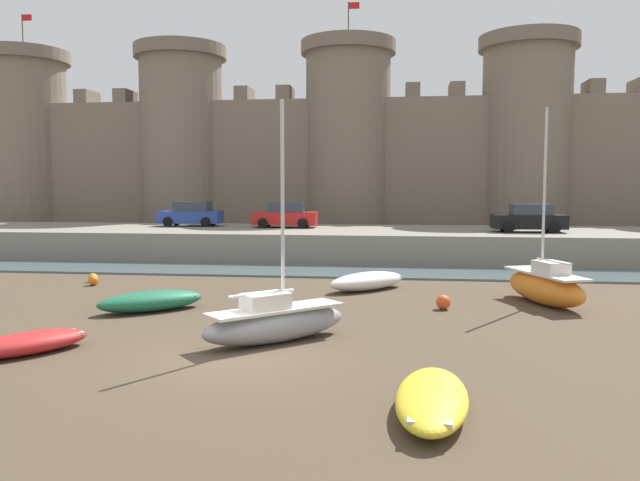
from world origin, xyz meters
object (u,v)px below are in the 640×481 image
Objects in this scene: car_quay_west at (285,215)px; rowboat_near_channel_left at (29,342)px; sailboat_foreground_left at (276,321)px; rowboat_midflat_right at (367,281)px; rowboat_foreground_centre at (151,301)px; sailboat_midflat_centre at (545,286)px; car_quay_centre_east at (191,214)px; mooring_buoy_near_channel at (443,302)px; mooring_buoy_near_shore at (93,278)px; car_quay_centre_west at (529,219)px; rowboat_near_channel_right at (432,398)px; mooring_buoy_off_centre at (93,280)px.

rowboat_near_channel_left is at bearing -95.03° from car_quay_west.
rowboat_midflat_right is at bearing 77.08° from sailboat_foreground_left.
sailboat_foreground_left reaches higher than rowboat_foreground_centre.
sailboat_midflat_centre is 1.73× the size of car_quay_centre_east.
car_quay_centre_east is (-15.32, 18.04, 2.20)m from mooring_buoy_near_channel.
sailboat_midflat_centre reaches higher than car_quay_centre_east.
car_quay_west is (-12.58, 15.96, 1.77)m from sailboat_midflat_centre.
mooring_buoy_near_shore is (-12.42, 0.61, -0.19)m from rowboat_midflat_right.
car_quay_centre_west is (16.86, 22.45, 2.16)m from rowboat_near_channel_left.
sailboat_foreground_left is 14.16m from mooring_buoy_near_shore.
rowboat_foreground_centre is 19.14m from car_quay_west.
rowboat_foreground_centre is 8.97m from rowboat_midflat_right.
car_quay_centre_west is (15.92, 16.76, 2.09)m from rowboat_foreground_centre.
rowboat_near_channel_right is (-4.66, -11.70, -0.39)m from sailboat_midflat_centre.
car_quay_west is (1.23, 18.98, 2.09)m from rowboat_foreground_centre.
sailboat_foreground_left is 25.58m from car_quay_centre_east.
mooring_buoy_near_channel is at bearing -63.12° from car_quay_west.
rowboat_midflat_right is at bearing 36.67° from rowboat_foreground_centre.
rowboat_near_channel_right is at bearing -82.10° from rowboat_midflat_right.
rowboat_midflat_right reaches higher than mooring_buoy_near_shore.
car_quay_west is (-5.97, 13.62, 2.07)m from rowboat_midflat_right.
rowboat_near_channel_right reaches higher than rowboat_near_channel_left.
rowboat_foreground_centre is 0.55× the size of sailboat_foreground_left.
mooring_buoy_near_channel is 19.64m from car_quay_west.
car_quay_west is (-3.89, 22.67, 1.87)m from sailboat_foreground_left.
rowboat_midflat_right is (2.07, 9.05, -0.19)m from sailboat_foreground_left.
car_quay_west is 14.86m from car_quay_centre_west.
sailboat_foreground_left reaches higher than rowboat_midflat_right.
rowboat_near_channel_left is at bearing -146.56° from mooring_buoy_near_channel.
car_quay_centre_east is (-5.26, 19.62, 2.09)m from rowboat_foreground_centre.
rowboat_near_channel_left is 11.39m from mooring_buoy_off_centre.
sailboat_midflat_centre is 25.34m from car_quay_centre_east.
rowboat_foreground_centre is 12.61m from rowboat_near_channel_right.
sailboat_midflat_centre is at bearing 12.33° from rowboat_foreground_centre.
mooring_buoy_near_shore is at bearing 134.41° from rowboat_near_channel_right.
mooring_buoy_off_centre is at bearing -178.54° from rowboat_midflat_right.
sailboat_midflat_centre reaches higher than rowboat_near_channel_left.
mooring_buoy_near_shore is 0.10× the size of car_quay_centre_east.
car_quay_centre_east reaches higher than rowboat_foreground_centre.
car_quay_west and car_quay_centre_west have the same top height.
car_quay_centre_west reaches higher than mooring_buoy_near_channel.
rowboat_midflat_right is 9.24× the size of mooring_buoy_near_shore.
sailboat_foreground_left is 7.22m from mooring_buoy_near_channel.
car_quay_west is 1.00× the size of car_quay_centre_west.
rowboat_near_channel_right is 0.91× the size of car_quay_centre_east.
car_quay_centre_east is at bearing 131.15° from rowboat_midflat_right.
car_quay_centre_west is at bearing 29.56° from mooring_buoy_off_centre.
sailboat_foreground_left is 16.71× the size of mooring_buoy_near_shore.
car_quay_centre_west reaches higher than rowboat_near_channel_right.
car_quay_centre_west is at bearing -8.58° from car_quay_west.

